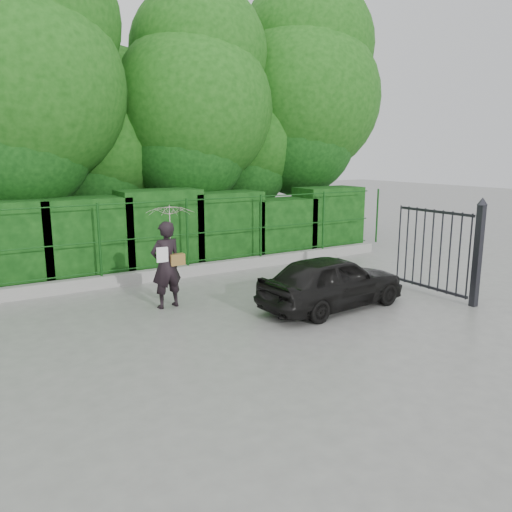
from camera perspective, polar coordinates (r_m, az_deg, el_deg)
ground at (r=9.60m, az=1.01°, el=-8.17°), size 80.00×80.00×0.00m
kerb at (r=13.42m, az=-9.30°, el=-1.88°), size 14.00×0.25×0.30m
fence at (r=13.30m, az=-8.57°, el=2.64°), size 14.13×0.06×1.80m
hedge at (r=14.17m, az=-10.90°, el=2.49°), size 14.20×1.20×2.28m
trees at (r=16.54m, az=-10.42°, el=16.20°), size 17.10×6.15×8.08m
gate at (r=11.87m, az=22.15°, el=0.75°), size 0.22×2.33×2.36m
woman at (r=10.72m, az=-9.92°, el=1.71°), size 1.01×1.02×2.21m
car at (r=10.76m, az=8.73°, el=-2.87°), size 3.51×1.64×1.16m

